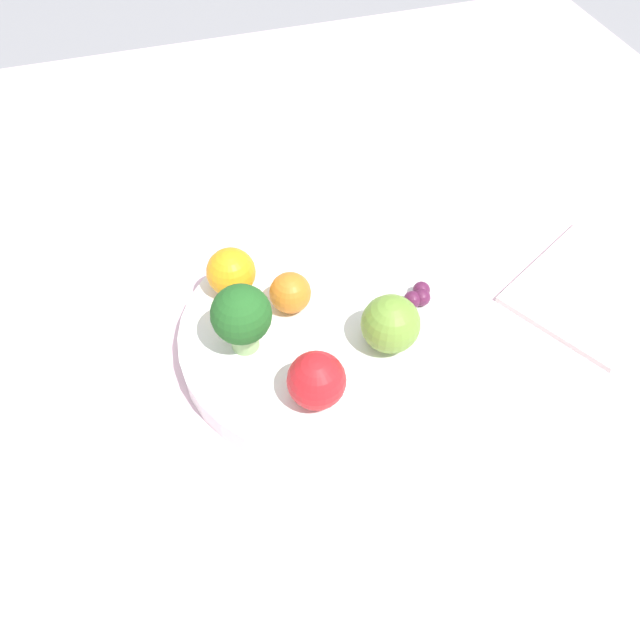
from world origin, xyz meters
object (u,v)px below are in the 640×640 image
(orange_back, at_px, (231,272))
(grape_cluster, at_px, (419,296))
(bowl, at_px, (320,336))
(broccoli, at_px, (242,316))
(orange_front, at_px, (290,293))
(apple_red, at_px, (391,324))
(apple_green, at_px, (316,380))
(napkin, at_px, (592,290))

(orange_back, relative_size, grape_cluster, 1.59)
(bowl, relative_size, orange_back, 5.58)
(broccoli, xyz_separation_m, orange_back, (-0.00, -0.07, -0.02))
(orange_front, height_order, grape_cluster, orange_front)
(orange_back, bearing_deg, bowl, 133.19)
(apple_red, xyz_separation_m, apple_green, (0.08, 0.03, -0.00))
(bowl, height_order, orange_back, orange_back)
(apple_green, distance_m, orange_front, 0.10)
(apple_green, xyz_separation_m, grape_cluster, (-0.12, -0.07, -0.02))
(orange_front, bearing_deg, broccoli, 32.08)
(apple_green, bearing_deg, grape_cluster, -149.28)
(bowl, height_order, apple_green, apple_green)
(broccoli, distance_m, apple_red, 0.12)
(bowl, relative_size, grape_cluster, 8.86)
(broccoli, height_order, grape_cluster, broccoli)
(orange_front, height_order, orange_back, orange_back)
(broccoli, height_order, orange_front, broccoli)
(apple_green, height_order, orange_front, apple_green)
(napkin, bearing_deg, apple_green, 9.89)
(apple_red, relative_size, grape_cluster, 1.78)
(apple_red, distance_m, orange_front, 0.09)
(orange_front, bearing_deg, grape_cluster, 165.51)
(bowl, distance_m, apple_green, 0.08)
(broccoli, xyz_separation_m, apple_green, (-0.04, 0.07, -0.01))
(orange_back, height_order, grape_cluster, orange_back)
(apple_red, distance_m, orange_back, 0.15)
(bowl, bearing_deg, apple_green, 70.72)
(apple_red, bearing_deg, napkin, -175.67)
(grape_cluster, height_order, napkin, grape_cluster)
(orange_front, distance_m, napkin, 0.30)
(apple_red, height_order, apple_green, apple_red)
(apple_green, xyz_separation_m, orange_back, (0.04, -0.14, -0.00))
(orange_front, bearing_deg, bowl, 120.37)
(orange_back, height_order, napkin, orange_back)
(apple_red, xyz_separation_m, orange_back, (0.11, -0.10, -0.00))
(apple_green, height_order, orange_back, apple_green)
(bowl, bearing_deg, broccoli, -0.12)
(grape_cluster, distance_m, napkin, 0.18)
(apple_green, relative_size, orange_front, 1.26)
(grape_cluster, bearing_deg, broccoli, 0.61)
(orange_front, bearing_deg, napkin, 170.74)
(apple_green, distance_m, orange_back, 0.14)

